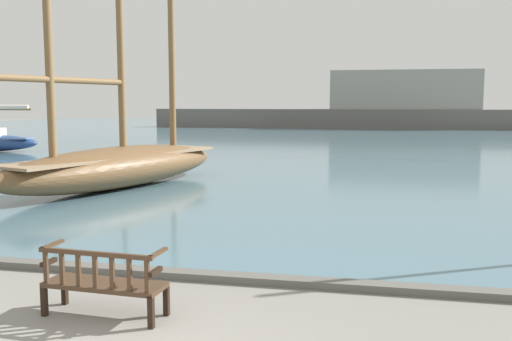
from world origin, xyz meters
TOP-DOWN VIEW (x-y plane):
  - harbor_water at (0.00, 44.00)m, footprint 100.00×80.00m
  - quay_edge_kerb at (0.00, 3.85)m, footprint 40.00×0.30m
  - park_bench at (-0.72, 2.08)m, footprint 1.63×0.63m
  - sailboat_outer_starboard at (-5.29, 12.19)m, footprint 5.04×9.52m
  - far_breakwater at (1.96, 55.32)m, footprint 41.45×2.40m

SIDE VIEW (x-z plane):
  - harbor_water at x=0.00m, z-range 0.00..0.08m
  - quay_edge_kerb at x=0.00m, z-range 0.00..0.12m
  - park_bench at x=-0.72m, z-range 0.01..0.93m
  - sailboat_outer_starboard at x=-5.29m, z-range -4.91..6.92m
  - far_breakwater at x=1.96m, z-range -0.88..5.11m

